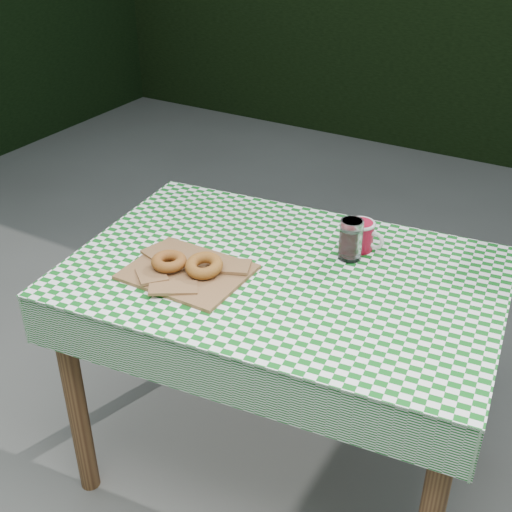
{
  "coord_description": "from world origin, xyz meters",
  "views": [
    {
      "loc": [
        0.82,
        -1.51,
        1.72
      ],
      "look_at": [
        0.02,
        -0.13,
        0.79
      ],
      "focal_mm": 46.56,
      "sensor_mm": 36.0,
      "label": 1
    }
  ],
  "objects_px": {
    "paper_bag": "(187,271)",
    "coffee_mug": "(360,236)",
    "table": "(281,376)",
    "drinking_glass": "(351,240)"
  },
  "relations": [
    {
      "from": "paper_bag",
      "to": "drinking_glass",
      "type": "distance_m",
      "value": 0.47
    },
    {
      "from": "coffee_mug",
      "to": "table",
      "type": "bearing_deg",
      "value": -116.91
    },
    {
      "from": "coffee_mug",
      "to": "paper_bag",
      "type": "bearing_deg",
      "value": -129.5
    },
    {
      "from": "table",
      "to": "coffee_mug",
      "type": "xyz_separation_m",
      "value": [
        0.13,
        0.22,
        0.42
      ]
    },
    {
      "from": "coffee_mug",
      "to": "drinking_glass",
      "type": "height_order",
      "value": "drinking_glass"
    },
    {
      "from": "coffee_mug",
      "to": "drinking_glass",
      "type": "bearing_deg",
      "value": -88.58
    },
    {
      "from": "paper_bag",
      "to": "coffee_mug",
      "type": "distance_m",
      "value": 0.51
    },
    {
      "from": "table",
      "to": "drinking_glass",
      "type": "bearing_deg",
      "value": 43.84
    },
    {
      "from": "paper_bag",
      "to": "coffee_mug",
      "type": "height_order",
      "value": "coffee_mug"
    },
    {
      "from": "paper_bag",
      "to": "drinking_glass",
      "type": "xyz_separation_m",
      "value": [
        0.35,
        0.3,
        0.05
      ]
    }
  ]
}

